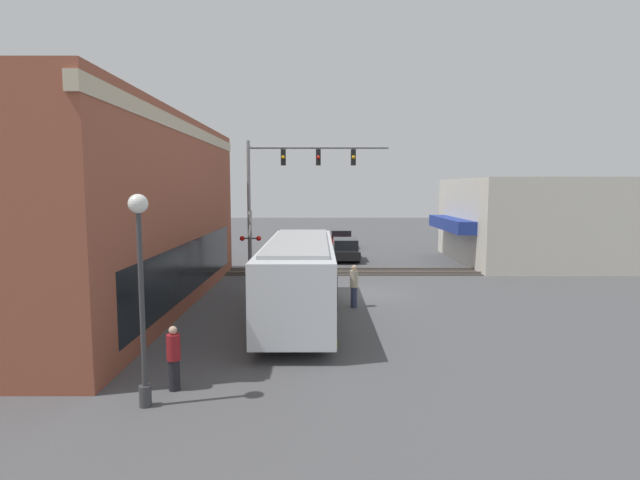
{
  "coord_description": "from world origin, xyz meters",
  "views": [
    {
      "loc": [
        -23.65,
        2.02,
        5.07
      ],
      "look_at": [
        3.29,
        1.98,
        2.22
      ],
      "focal_mm": 28.0,
      "sensor_mm": 36.0,
      "label": 1
    }
  ],
  "objects_px": {
    "city_bus": "(299,275)",
    "parked_car_black": "(345,250)",
    "streetlamp": "(141,282)",
    "pedestrian_near_bus": "(354,286)",
    "crossing_signal": "(251,238)",
    "parked_car_red": "(341,239)",
    "pedestrian_by_lamp": "(174,358)"
  },
  "relations": [
    {
      "from": "streetlamp",
      "to": "pedestrian_by_lamp",
      "type": "xyz_separation_m",
      "value": [
        0.94,
        -0.4,
        -2.11
      ]
    },
    {
      "from": "parked_car_red",
      "to": "pedestrian_by_lamp",
      "type": "height_order",
      "value": "pedestrian_by_lamp"
    },
    {
      "from": "streetlamp",
      "to": "pedestrian_near_bus",
      "type": "bearing_deg",
      "value": -29.73
    },
    {
      "from": "streetlamp",
      "to": "parked_car_black",
      "type": "distance_m",
      "value": 24.35
    },
    {
      "from": "crossing_signal",
      "to": "parked_car_black",
      "type": "height_order",
      "value": "crossing_signal"
    },
    {
      "from": "crossing_signal",
      "to": "pedestrian_by_lamp",
      "type": "height_order",
      "value": "crossing_signal"
    },
    {
      "from": "streetlamp",
      "to": "pedestrian_by_lamp",
      "type": "bearing_deg",
      "value": -23.25
    },
    {
      "from": "streetlamp",
      "to": "city_bus",
      "type": "bearing_deg",
      "value": -22.14
    },
    {
      "from": "city_bus",
      "to": "pedestrian_near_bus",
      "type": "xyz_separation_m",
      "value": [
        1.63,
        -2.25,
        -0.76
      ]
    },
    {
      "from": "streetlamp",
      "to": "parked_car_red",
      "type": "bearing_deg",
      "value": -10.73
    },
    {
      "from": "parked_car_red",
      "to": "pedestrian_by_lamp",
      "type": "relative_size",
      "value": 2.84
    },
    {
      "from": "city_bus",
      "to": "parked_car_black",
      "type": "relative_size",
      "value": 2.33
    },
    {
      "from": "crossing_signal",
      "to": "parked_car_black",
      "type": "distance_m",
      "value": 9.53
    },
    {
      "from": "parked_car_red",
      "to": "pedestrian_near_bus",
      "type": "relative_size",
      "value": 2.57
    },
    {
      "from": "streetlamp",
      "to": "pedestrian_near_bus",
      "type": "relative_size",
      "value": 2.72
    },
    {
      "from": "pedestrian_near_bus",
      "to": "pedestrian_by_lamp",
      "type": "xyz_separation_m",
      "value": [
        -8.71,
        5.11,
        -0.1
      ]
    },
    {
      "from": "city_bus",
      "to": "parked_car_red",
      "type": "xyz_separation_m",
      "value": [
        22.91,
        -2.6,
        -0.98
      ]
    },
    {
      "from": "pedestrian_by_lamp",
      "to": "city_bus",
      "type": "bearing_deg",
      "value": -21.99
    },
    {
      "from": "parked_car_red",
      "to": "pedestrian_near_bus",
      "type": "height_order",
      "value": "pedestrian_near_bus"
    },
    {
      "from": "pedestrian_near_bus",
      "to": "pedestrian_by_lamp",
      "type": "height_order",
      "value": "pedestrian_near_bus"
    },
    {
      "from": "city_bus",
      "to": "parked_car_black",
      "type": "height_order",
      "value": "city_bus"
    },
    {
      "from": "parked_car_red",
      "to": "crossing_signal",
      "type": "bearing_deg",
      "value": 159.56
    },
    {
      "from": "parked_car_red",
      "to": "pedestrian_near_bus",
      "type": "bearing_deg",
      "value": 179.06
    },
    {
      "from": "pedestrian_by_lamp",
      "to": "pedestrian_near_bus",
      "type": "bearing_deg",
      "value": -30.39
    },
    {
      "from": "crossing_signal",
      "to": "pedestrian_by_lamp",
      "type": "relative_size",
      "value": 2.32
    },
    {
      "from": "streetlamp",
      "to": "parked_car_red",
      "type": "xyz_separation_m",
      "value": [
        30.93,
        -5.86,
        -2.23
      ]
    },
    {
      "from": "city_bus",
      "to": "parked_car_black",
      "type": "xyz_separation_m",
      "value": [
        15.51,
        -2.6,
        -0.99
      ]
    },
    {
      "from": "pedestrian_by_lamp",
      "to": "parked_car_black",
      "type": "bearing_deg",
      "value": -13.59
    },
    {
      "from": "streetlamp",
      "to": "pedestrian_by_lamp",
      "type": "relative_size",
      "value": 3.0
    },
    {
      "from": "parked_car_black",
      "to": "pedestrian_near_bus",
      "type": "height_order",
      "value": "pedestrian_near_bus"
    },
    {
      "from": "crossing_signal",
      "to": "streetlamp",
      "type": "bearing_deg",
      "value": 178.98
    },
    {
      "from": "parked_car_black",
      "to": "pedestrian_by_lamp",
      "type": "height_order",
      "value": "pedestrian_by_lamp"
    }
  ]
}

